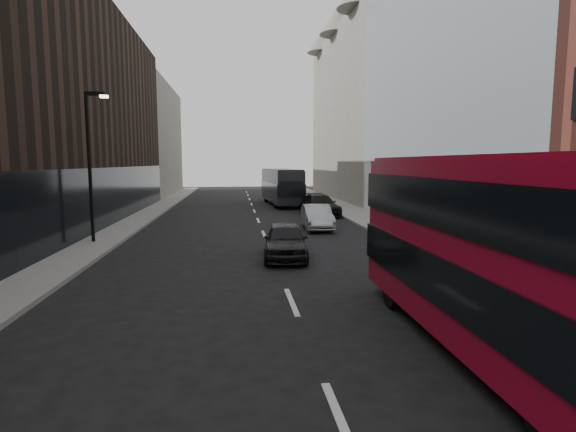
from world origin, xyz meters
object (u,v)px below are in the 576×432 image
object	(u,v)px
car_a	(286,240)
street_lamp	(91,156)
red_bus	(496,247)
car_c	(319,205)
grey_bus	(281,186)
car_b	(317,217)

from	to	relation	value
car_a	street_lamp	bearing A→B (deg)	160.31
red_bus	car_c	size ratio (longest dim) A/B	1.88
grey_bus	car_a	size ratio (longest dim) A/B	2.42
street_lamp	grey_bus	bearing A→B (deg)	60.35
car_b	car_c	world-z (taller)	car_c
red_bus	street_lamp	bearing A→B (deg)	130.90
car_a	car_b	size ratio (longest dim) A/B	0.99
street_lamp	car_c	world-z (taller)	street_lamp
red_bus	car_c	distance (m)	24.40
grey_bus	car_b	xyz separation A→B (m)	(0.50, -15.57, -1.06)
grey_bus	car_c	bearing A→B (deg)	-81.60
car_a	grey_bus	bearing A→B (deg)	90.25
grey_bus	street_lamp	bearing A→B (deg)	-123.50
street_lamp	red_bus	distance (m)	18.38
grey_bus	car_c	world-z (taller)	grey_bus
street_lamp	car_c	size ratio (longest dim) A/B	1.31
car_b	car_c	distance (m)	6.85
street_lamp	car_a	size ratio (longest dim) A/B	1.63
red_bus	car_b	xyz separation A→B (m)	(-0.33, 17.63, -1.52)
red_bus	grey_bus	size ratio (longest dim) A/B	0.96
car_a	car_c	world-z (taller)	car_c
grey_bus	car_b	bearing A→B (deg)	-92.00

